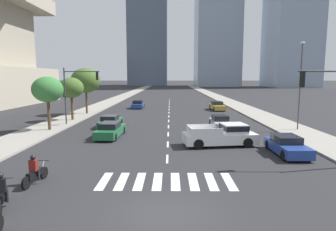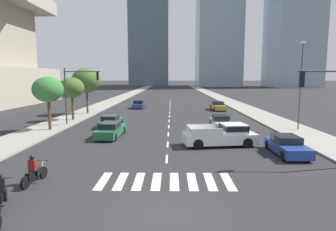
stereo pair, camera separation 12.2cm
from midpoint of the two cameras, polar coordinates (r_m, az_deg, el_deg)
ground_plane at (r=11.67m, az=-0.88°, el=-18.90°), size 800.00×800.00×0.00m
sidewalk_east at (r=42.51m, az=16.92°, el=0.38°), size 4.00×260.00×0.15m
sidewalk_west at (r=42.65m, az=-16.67°, el=0.41°), size 4.00×260.00×0.15m
crosswalk_near at (r=14.88m, az=-0.56°, el=-12.86°), size 6.75×2.52×0.01m
lane_divider_center at (r=42.25m, az=0.11°, el=0.57°), size 0.14×50.00×0.01m
motorcycle_lead at (r=13.70m, az=-30.27°, el=-13.20°), size 1.02×1.95×1.49m
motorcycle_third at (r=15.80m, az=-25.06°, el=-10.13°), size 0.70×2.09×1.49m
pickup_truck at (r=22.39m, az=10.70°, el=-3.83°), size 5.68×2.74×1.67m
sedan_silver_0 at (r=30.22m, az=10.20°, el=-1.28°), size 1.82×4.44×1.28m
sedan_green_1 at (r=25.63m, az=-11.45°, el=-2.85°), size 1.99×4.78×1.32m
sedan_blue_2 at (r=21.22m, az=22.32°, el=-5.54°), size 1.82×4.33×1.26m
sedan_gold_3 at (r=46.16m, az=9.62°, el=1.84°), size 2.02×4.78×1.37m
sedan_blue_4 at (r=48.70m, az=-6.02°, el=2.16°), size 1.84×4.63×1.27m
sedan_green_5 at (r=30.86m, az=-11.43°, el=-1.16°), size 1.95×4.40×1.22m
traffic_signal_far at (r=32.37m, az=-17.62°, el=5.57°), size 4.07×0.28×6.03m
street_lamp_east at (r=30.36m, az=24.63°, el=6.43°), size 0.50×0.24×8.34m
street_tree_nearest at (r=29.81m, az=-22.85°, el=4.73°), size 2.88×2.88×5.11m
street_tree_second at (r=35.96m, az=-18.71°, el=5.18°), size 2.84×2.84×5.00m
street_tree_third at (r=41.64m, az=-16.05°, el=6.68°), size 4.03×4.03×6.29m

